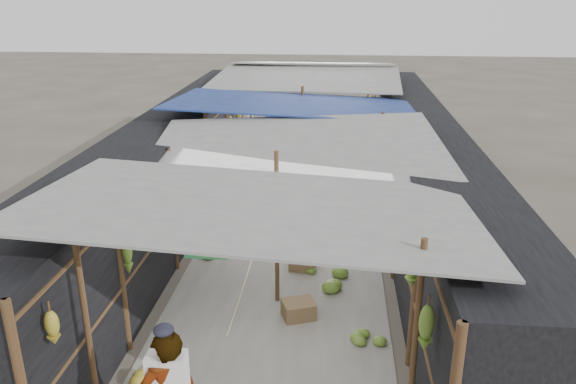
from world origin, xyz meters
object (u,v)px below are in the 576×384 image
(vendor_seated, at_px, (330,171))
(crate_near, at_px, (303,263))
(black_basin, at_px, (348,202))
(shopper_blue, at_px, (271,163))

(vendor_seated, bearing_deg, crate_near, 8.33)
(crate_near, xyz_separation_m, black_basin, (0.86, 3.31, -0.04))
(black_basin, relative_size, vendor_seated, 0.63)
(shopper_blue, bearing_deg, crate_near, -66.87)
(shopper_blue, height_order, vendor_seated, shopper_blue)
(black_basin, distance_m, shopper_blue, 2.09)
(vendor_seated, bearing_deg, shopper_blue, -47.85)
(crate_near, xyz_separation_m, vendor_seated, (0.41, 4.47, 0.37))
(crate_near, relative_size, vendor_seated, 0.45)
(crate_near, relative_size, black_basin, 0.72)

